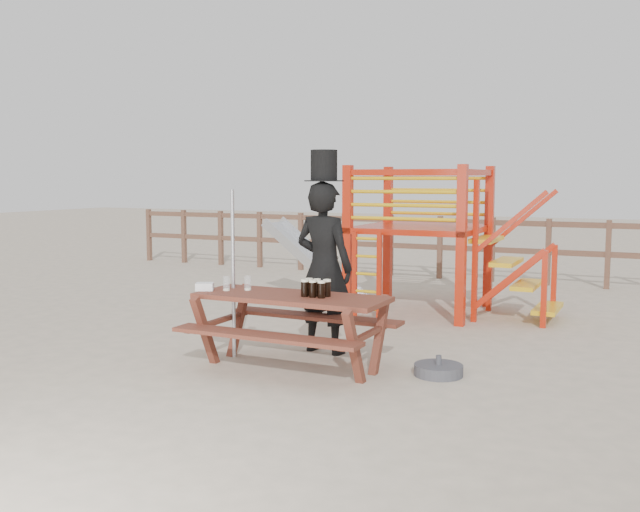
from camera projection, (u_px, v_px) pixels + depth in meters
The scene contains 10 objects.
ground at pixel (291, 368), 7.23m from camera, with size 60.00×60.00×0.00m, color #C0AD95.
back_fence at pixel (466, 241), 13.42m from camera, with size 15.09×0.09×1.20m.
playground_fort at pixel (415, 237), 10.27m from camera, with size 4.71×1.84×2.10m.
picnic_table at pixel (291, 322), 7.18m from camera, with size 1.95×1.35×0.75m.
man_with_hat at pixel (324, 263), 7.80m from camera, with size 0.74×0.54×2.23m.
metal_pole at pixel (233, 274), 7.59m from camera, with size 0.04×0.04×1.80m, color #B2B2B7.
parasol_base at pixel (438, 370), 6.96m from camera, with size 0.48×0.48×0.20m.
paper_bag at pixel (205, 287), 7.43m from camera, with size 0.18×0.14×0.08m, color white.
stout_pints at pixel (315, 288), 7.03m from camera, with size 0.27×0.18×0.17m.
empty_glasses at pixel (237, 284), 7.43m from camera, with size 0.26×0.19×0.15m.
Camera 1 is at (3.33, -6.23, 1.92)m, focal length 40.00 mm.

